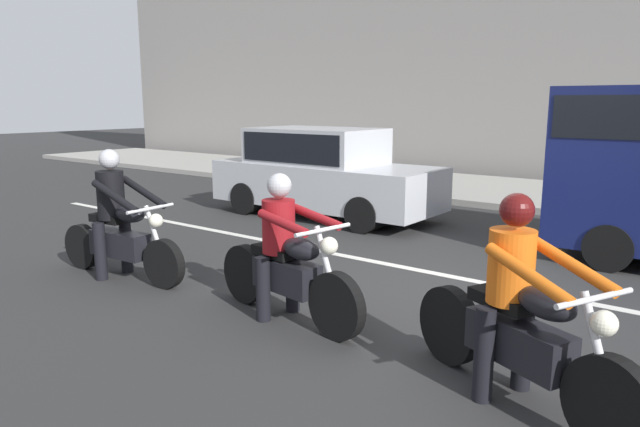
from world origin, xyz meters
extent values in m
plane|color=#2B2B2B|center=(0.00, 0.00, 0.00)|extent=(80.00, 80.00, 0.00)
cube|color=#99968E|center=(0.00, 8.00, 0.07)|extent=(40.00, 4.40, 0.14)
cube|color=silver|center=(-0.13, 0.90, 0.00)|extent=(18.00, 0.14, 0.01)
cylinder|color=black|center=(-0.06, -1.63, 0.33)|extent=(0.67, 0.22, 0.66)
cylinder|color=black|center=(-1.48, -1.40, 0.33)|extent=(0.67, 0.22, 0.66)
cylinder|color=silver|center=(-0.17, -1.61, 0.68)|extent=(0.36, 0.11, 0.77)
cube|color=black|center=(-0.77, -1.51, 0.47)|extent=(0.82, 0.40, 0.32)
ellipsoid|color=black|center=(-0.55, -1.55, 0.79)|extent=(0.51, 0.31, 0.22)
cube|color=black|center=(-0.94, -1.49, 0.69)|extent=(0.55, 0.32, 0.10)
cylinder|color=silver|center=(-0.23, -1.60, 1.04)|extent=(0.15, 0.70, 0.04)
sphere|color=silver|center=(-0.15, -1.61, 0.90)|extent=(0.17, 0.17, 0.17)
cylinder|color=silver|center=(-1.04, -1.31, 0.35)|extent=(0.70, 0.18, 0.07)
cylinder|color=black|center=(-0.94, -1.69, 0.34)|extent=(0.17, 0.17, 0.67)
cylinder|color=black|center=(-0.87, -1.30, 0.34)|extent=(0.17, 0.17, 0.67)
cylinder|color=maroon|center=(-0.88, -1.50, 0.97)|extent=(0.39, 0.39, 0.55)
cylinder|color=maroon|center=(-0.59, -1.76, 1.08)|extent=(0.68, 0.19, 0.19)
cylinder|color=maroon|center=(-0.53, -1.33, 1.08)|extent=(0.68, 0.19, 0.19)
sphere|color=tan|center=(-0.86, -1.50, 1.36)|extent=(0.20, 0.20, 0.20)
sphere|color=#B7B7BC|center=(-0.86, -1.50, 1.39)|extent=(0.25, 0.25, 0.25)
cylinder|color=black|center=(-2.61, -1.64, 0.30)|extent=(0.61, 0.17, 0.60)
cylinder|color=black|center=(-4.19, -1.77, 0.30)|extent=(0.61, 0.17, 0.60)
cylinder|color=silver|center=(-2.73, -1.65, 0.63)|extent=(0.34, 0.08, 0.73)
cube|color=black|center=(-3.40, -1.70, 0.44)|extent=(0.89, 0.35, 0.32)
ellipsoid|color=black|center=(-3.18, -1.69, 0.86)|extent=(0.50, 0.28, 0.22)
cube|color=black|center=(-3.58, -1.72, 0.76)|extent=(0.54, 0.28, 0.10)
cylinder|color=silver|center=(-2.79, -1.65, 0.96)|extent=(0.10, 0.70, 0.04)
sphere|color=silver|center=(-2.71, -1.65, 0.82)|extent=(0.17, 0.17, 0.17)
cylinder|color=silver|center=(-3.71, -1.57, 0.32)|extent=(0.70, 0.13, 0.07)
cylinder|color=black|center=(-3.52, -1.92, 0.37)|extent=(0.16, 0.16, 0.74)
cylinder|color=black|center=(-3.56, -1.52, 0.37)|extent=(0.16, 0.16, 0.74)
cylinder|color=black|center=(-3.52, -1.71, 1.06)|extent=(0.37, 0.37, 0.61)
cylinder|color=black|center=(-3.14, -1.90, 1.10)|extent=(0.77, 0.15, 0.37)
cylinder|color=black|center=(-3.18, -1.46, 1.10)|extent=(0.77, 0.15, 0.37)
sphere|color=tan|center=(-3.50, -1.71, 1.49)|extent=(0.20, 0.20, 0.20)
sphere|color=#B7B7BC|center=(-3.50, -1.71, 1.52)|extent=(0.25, 0.25, 0.25)
cylinder|color=black|center=(2.40, -2.08, 0.34)|extent=(0.66, 0.39, 0.68)
cylinder|color=black|center=(1.00, -1.43, 0.34)|extent=(0.66, 0.39, 0.68)
cylinder|color=silver|center=(2.29, -2.03, 0.67)|extent=(0.33, 0.19, 0.73)
cube|color=black|center=(1.70, -1.76, 0.48)|extent=(0.88, 0.61, 0.32)
ellipsoid|color=black|center=(1.90, -1.85, 0.85)|extent=(0.54, 0.42, 0.22)
cube|color=black|center=(1.54, -1.68, 0.75)|extent=(0.57, 0.44, 0.10)
cylinder|color=silver|center=(2.23, -2.01, 1.00)|extent=(0.33, 0.65, 0.04)
sphere|color=silver|center=(2.31, -2.04, 0.86)|extent=(0.17, 0.17, 0.17)
cylinder|color=silver|center=(1.50, -1.49, 0.36)|extent=(0.66, 0.36, 0.07)
cylinder|color=black|center=(1.49, -1.88, 0.36)|extent=(0.20, 0.20, 0.73)
cylinder|color=black|center=(1.66, -1.52, 0.36)|extent=(0.20, 0.20, 0.73)
cylinder|color=orange|center=(1.59, -1.71, 1.03)|extent=(0.45, 0.45, 0.55)
cylinder|color=orange|center=(1.82, -2.06, 1.10)|extent=(0.70, 0.39, 0.28)
cylinder|color=orange|center=(2.01, -1.66, 1.10)|extent=(0.70, 0.39, 0.28)
sphere|color=tan|center=(1.61, -1.72, 1.42)|extent=(0.20, 0.20, 0.20)
sphere|color=#510F0F|center=(1.61, -1.72, 1.45)|extent=(0.25, 0.25, 0.25)
cube|color=#B2B5BA|center=(-3.77, 3.13, 0.64)|extent=(4.53, 1.76, 0.80)
cube|color=#B2B5BA|center=(-4.00, 3.13, 1.38)|extent=(2.49, 1.62, 0.68)
cube|color=black|center=(-4.00, 3.13, 1.38)|extent=(2.29, 1.65, 0.54)
cylinder|color=black|center=(-2.37, 3.13, 0.32)|extent=(0.64, 1.82, 0.64)
cylinder|color=black|center=(-5.17, 3.13, 0.32)|extent=(0.64, 1.82, 0.64)
cylinder|color=black|center=(1.48, 3.28, 0.32)|extent=(0.64, 1.96, 0.64)
camera|label=1|loc=(2.98, -5.83, 2.22)|focal=32.49mm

